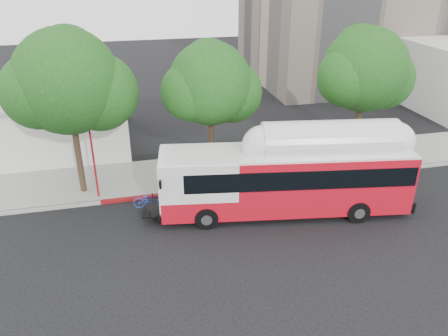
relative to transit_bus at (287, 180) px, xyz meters
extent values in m
plane|color=black|center=(-2.08, -0.63, -1.99)|extent=(120.00, 120.00, 0.00)
cube|color=gray|center=(-2.08, 5.87, -1.91)|extent=(60.00, 5.00, 0.15)
cube|color=gray|center=(-2.08, 3.27, -1.91)|extent=(60.00, 0.30, 0.15)
cube|color=maroon|center=(-5.08, 3.27, -1.91)|extent=(10.00, 0.32, 0.16)
cylinder|color=#2D2116|center=(-11.08, 4.87, 1.05)|extent=(0.36, 0.36, 6.08)
sphere|color=#154513|center=(-11.08, 4.87, 4.85)|extent=(5.80, 5.80, 5.80)
sphere|color=#154513|center=(-9.49, 5.07, 4.09)|extent=(4.35, 4.35, 4.35)
cylinder|color=#2D2116|center=(-3.08, 5.37, 0.73)|extent=(0.36, 0.36, 5.44)
sphere|color=#154513|center=(-3.08, 5.37, 4.13)|extent=(5.00, 5.00, 5.00)
sphere|color=#154513|center=(-1.71, 5.57, 3.45)|extent=(3.75, 3.75, 3.75)
cylinder|color=#2D2116|center=(6.92, 5.17, 0.89)|extent=(0.36, 0.36, 5.76)
sphere|color=#154513|center=(6.92, 5.17, 4.49)|extent=(5.40, 5.40, 5.40)
sphere|color=#154513|center=(8.40, 5.37, 3.77)|extent=(4.05, 4.05, 4.05)
cube|color=silver|center=(-16.08, 13.37, 0.01)|extent=(16.00, 10.00, 4.00)
cube|color=gray|center=(-16.08, 13.37, 2.11)|extent=(16.20, 10.20, 0.30)
cube|color=red|center=(-0.10, 0.02, 0.01)|extent=(13.63, 4.89, 3.23)
cube|color=black|center=(0.45, -0.07, 0.68)|extent=(12.32, 4.75, 1.06)
cube|color=white|center=(-0.10, 0.02, 1.67)|extent=(13.62, 4.80, 0.11)
cube|color=white|center=(2.10, -0.32, 1.96)|extent=(7.37, 3.28, 0.61)
cube|color=black|center=(-7.30, 1.13, -1.43)|extent=(1.18, 2.11, 0.07)
imported|color=navy|center=(-7.30, 1.13, -0.90)|extent=(0.95, 1.99, 1.00)
cylinder|color=red|center=(-10.19, 3.92, 0.10)|extent=(0.13, 0.13, 4.18)
cube|color=black|center=(-10.19, 3.92, 2.30)|extent=(0.05, 0.42, 0.26)
camera|label=1|loc=(-8.13, -19.68, 10.86)|focal=35.00mm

